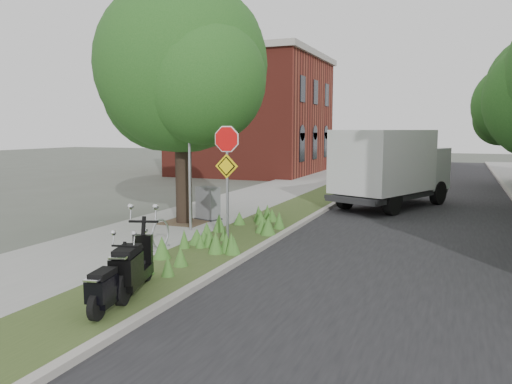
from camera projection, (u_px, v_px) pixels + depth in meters
ground at (269, 258)px, 12.13m from camera, size 120.00×120.00×0.00m
sidewalk_near at (259, 196)px, 22.91m from camera, size 3.50×60.00×0.12m
verge at (318, 199)px, 21.88m from camera, size 2.00×60.00×0.12m
kerb_near at (340, 201)px, 21.50m from camera, size 0.20×60.00×0.13m
road at (425, 207)px, 20.20m from camera, size 7.00×60.00×0.01m
street_tree_main at (181, 75)px, 15.69m from camera, size 6.21×5.54×7.66m
bare_post at (190, 163)px, 14.72m from camera, size 0.08×0.08×4.00m
bike_hoop at (160, 234)px, 12.53m from camera, size 0.06×0.78×0.77m
sign_assembly at (227, 160)px, 12.90m from camera, size 0.94×0.08×3.22m
brick_building at (254, 114)px, 35.38m from camera, size 9.40×10.40×8.30m
scooter_near at (131, 271)px, 8.97m from camera, size 0.82×1.92×0.94m
scooter_far at (108, 291)px, 8.19m from camera, size 0.53×1.55×0.74m
box_truck at (391, 165)px, 19.82m from camera, size 4.31×6.24×2.64m
utility_cabinet at (208, 204)px, 16.67m from camera, size 0.95×0.77×1.09m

